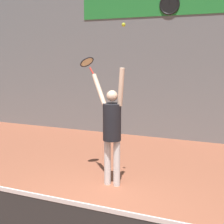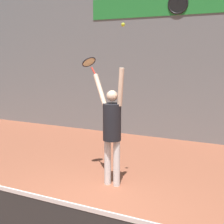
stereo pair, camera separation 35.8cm
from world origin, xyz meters
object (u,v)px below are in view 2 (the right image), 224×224
at_px(tennis_ball, 123,25).
at_px(tennis_racket, 89,63).
at_px(tennis_player, 112,127).
at_px(scoreboard_clock, 178,4).

bearing_deg(tennis_ball, tennis_racket, 155.93).
relative_size(tennis_player, tennis_racket, 5.93).
bearing_deg(scoreboard_clock, tennis_player, -92.62).
relative_size(scoreboard_clock, tennis_ball, 8.67).
distance_m(scoreboard_clock, tennis_ball, 4.03).
distance_m(scoreboard_clock, tennis_racket, 3.94).
xyz_separation_m(tennis_racket, tennis_ball, (0.92, -0.41, 0.67)).
bearing_deg(tennis_racket, tennis_ball, -24.07).
bearing_deg(tennis_ball, scoreboard_clock, 90.99).
xyz_separation_m(scoreboard_clock, tennis_ball, (0.07, -3.92, -0.92)).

